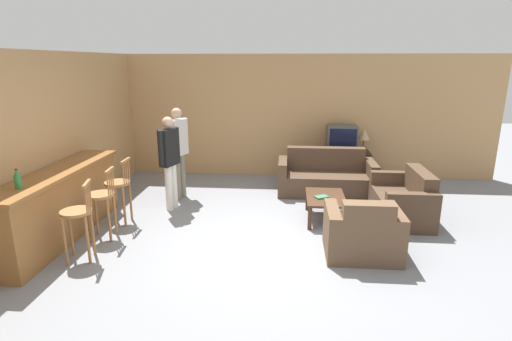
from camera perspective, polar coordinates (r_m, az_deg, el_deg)
The scene contains 18 objects.
ground_plane at distance 5.53m, azimuth 0.77°, elevation -10.94°, with size 24.00×24.00×0.00m, color gray.
wall_back at distance 8.67m, azimuth 2.52°, elevation 7.72°, with size 9.40×0.08×2.60m.
wall_left at distance 7.28m, azimuth -24.30°, elevation 4.92°, with size 0.08×8.65×2.60m.
bar_counter at distance 6.27m, azimuth -26.16°, elevation -4.39°, with size 0.55×2.66×0.99m.
bar_chair_near at distance 5.45m, azimuth -24.08°, elevation -6.26°, with size 0.46×0.46×1.02m.
bar_chair_mid at distance 5.99m, azimuth -21.17°, elevation -4.06°, with size 0.42×0.42×1.02m.
bar_chair_far at distance 6.47m, azimuth -19.05°, elevation -2.44°, with size 0.39×0.39×1.02m.
couch_far at distance 7.75m, azimuth 9.94°, elevation -0.99°, with size 1.81×0.83×0.84m.
armchair_near at distance 5.38m, azimuth 15.01°, elevation -8.77°, with size 0.94×0.79×0.81m.
loveseat_right at distance 6.81m, azimuth 20.35°, elevation -4.10°, with size 0.76×1.32×0.80m.
coffee_table at distance 6.42m, azimuth 9.90°, elevation -4.15°, with size 0.60×0.91×0.39m.
tv_unit at distance 8.58m, azimuth 11.91°, elevation 0.61°, with size 1.18×0.53×0.63m.
tv at distance 8.45m, azimuth 12.13°, elevation 4.48°, with size 0.61×0.45×0.55m.
bottle at distance 5.48m, azimuth -30.90°, elevation -1.13°, with size 0.08×0.08×0.24m.
book_on_table at distance 6.33m, azimuth 9.33°, elevation -3.75°, with size 0.24×0.22×0.02m.
table_lamp at distance 8.51m, azimuth 15.17°, elevation 4.89°, with size 0.25×0.25×0.48m.
person_by_window at distance 7.31m, azimuth -11.05°, elevation 3.18°, with size 0.30×0.50×1.66m.
person_by_counter at distance 6.78m, azimuth -12.24°, elevation 1.79°, with size 0.27×0.49×1.58m.
Camera 1 is at (0.34, -4.94, 2.45)m, focal length 28.00 mm.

